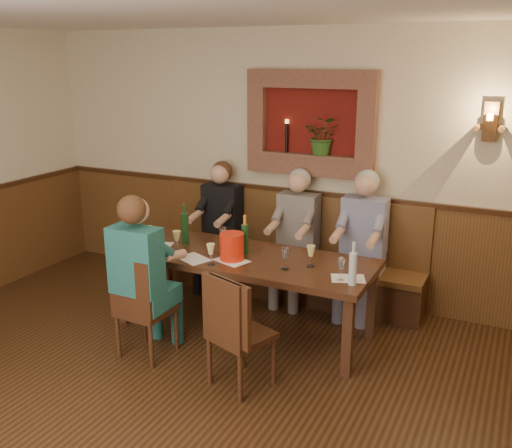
{
  "coord_description": "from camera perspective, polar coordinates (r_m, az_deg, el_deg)",
  "views": [
    {
      "loc": [
        2.26,
        -2.54,
        2.5
      ],
      "look_at": [
        0.1,
        1.9,
        1.05
      ],
      "focal_mm": 40.0,
      "sensor_mm": 36.0,
      "label": 1
    }
  ],
  "objects": [
    {
      "name": "wall_sconce",
      "position": [
        5.51,
        22.38,
        9.36
      ],
      "size": [
        0.25,
        0.2,
        0.35
      ],
      "color": "#553318",
      "rests_on": "ground"
    },
    {
      "name": "water_bottle",
      "position": [
        4.59,
        9.67,
        -4.33
      ],
      "size": [
        0.07,
        0.07,
        0.36
      ],
      "rotation": [
        0.0,
        0.0,
        0.15
      ],
      "color": "silver",
      "rests_on": "dining_table"
    },
    {
      "name": "wine_glass_7",
      "position": [
        4.87,
        2.95,
        -3.5
      ],
      "size": [
        0.08,
        0.08,
        0.19
      ],
      "primitive_type": null,
      "color": "white",
      "rests_on": "dining_table"
    },
    {
      "name": "wall_niche",
      "position": [
        5.88,
        5.77,
        9.52
      ],
      "size": [
        1.36,
        0.3,
        1.06
      ],
      "color": "#5E120D",
      "rests_on": "ground"
    },
    {
      "name": "ground_plane",
      "position": [
        4.22,
        -13.48,
        -20.51
      ],
      "size": [
        6.0,
        6.0,
        0.0
      ],
      "primitive_type": "plane",
      "color": "black",
      "rests_on": "ground"
    },
    {
      "name": "person_bench_left",
      "position": [
        6.32,
        -3.75,
        -1.29
      ],
      "size": [
        0.42,
        0.51,
        1.42
      ],
      "color": "black",
      "rests_on": "ground"
    },
    {
      "name": "chair_near_right",
      "position": [
        4.57,
        -1.65,
        -12.79
      ],
      "size": [
        0.54,
        0.54,
        0.95
      ],
      "rotation": [
        0.0,
        0.0,
        -0.35
      ],
      "color": "#341A0F",
      "rests_on": "ground"
    },
    {
      "name": "wine_glass_2",
      "position": [
        5.45,
        -3.32,
        -1.31
      ],
      "size": [
        0.08,
        0.08,
        0.19
      ],
      "primitive_type": null,
      "color": "white",
      "rests_on": "dining_table"
    },
    {
      "name": "wainscoting",
      "position": [
        3.9,
        -14.06,
        -13.56
      ],
      "size": [
        6.02,
        6.02,
        1.15
      ],
      "color": "#553318",
      "rests_on": "ground"
    },
    {
      "name": "bench",
      "position": [
        6.18,
        2.79,
        -4.21
      ],
      "size": [
        3.0,
        0.45,
        1.11
      ],
      "color": "#381E0F",
      "rests_on": "ground"
    },
    {
      "name": "room_shell",
      "position": [
        3.45,
        -15.55,
        5.57
      ],
      "size": [
        6.04,
        6.04,
        2.82
      ],
      "color": "#C3B693",
      "rests_on": "ground"
    },
    {
      "name": "tasting_sheet_b",
      "position": [
        5.11,
        -2.46,
        -3.66
      ],
      "size": [
        0.35,
        0.3,
        0.0
      ],
      "primitive_type": "cube",
      "rotation": [
        0.0,
        0.0,
        -0.33
      ],
      "color": "white",
      "rests_on": "dining_table"
    },
    {
      "name": "tasting_sheet_c",
      "position": [
        4.76,
        9.19,
        -5.39
      ],
      "size": [
        0.32,
        0.28,
        0.0
      ],
      "primitive_type": "cube",
      "rotation": [
        0.0,
        0.0,
        0.37
      ],
      "color": "white",
      "rests_on": "dining_table"
    },
    {
      "name": "person_chair_front",
      "position": [
        4.95,
        -11.06,
        -6.5
      ],
      "size": [
        0.43,
        0.53,
        1.45
      ],
      "color": "#174152",
      "rests_on": "ground"
    },
    {
      "name": "dining_table",
      "position": [
        5.26,
        -1.22,
        -3.93
      ],
      "size": [
        2.4,
        0.9,
        0.75
      ],
      "color": "#341A0F",
      "rests_on": "ground"
    },
    {
      "name": "wine_bottle_green_b",
      "position": [
        5.56,
        -7.11,
        -0.35
      ],
      "size": [
        0.09,
        0.09,
        0.39
      ],
      "rotation": [
        0.0,
        0.0,
        -0.3
      ],
      "color": "#19471E",
      "rests_on": "dining_table"
    },
    {
      "name": "wine_glass_0",
      "position": [
        5.06,
        -2.02,
        -2.71
      ],
      "size": [
        0.08,
        0.08,
        0.19
      ],
      "primitive_type": null,
      "color": "#F2F391",
      "rests_on": "dining_table"
    },
    {
      "name": "chair_near_left",
      "position": [
        5.07,
        -10.98,
        -10.01
      ],
      "size": [
        0.43,
        0.43,
        0.93
      ],
      "rotation": [
        0.0,
        0.0,
        -0.04
      ],
      "color": "#341A0F",
      "rests_on": "ground"
    },
    {
      "name": "tasting_sheet_a",
      "position": [
        5.6,
        -9.64,
        -2.06
      ],
      "size": [
        0.29,
        0.25,
        0.0
      ],
      "primitive_type": "cube",
      "rotation": [
        0.0,
        0.0,
        0.31
      ],
      "color": "white",
      "rests_on": "dining_table"
    },
    {
      "name": "wine_bottle_green_a",
      "position": [
        5.24,
        -1.12,
        -1.42
      ],
      "size": [
        0.08,
        0.08,
        0.37
      ],
      "rotation": [
        0.0,
        0.0,
        0.21
      ],
      "color": "#19471E",
      "rests_on": "dining_table"
    },
    {
      "name": "wine_glass_5",
      "position": [
        5.58,
        -10.66,
        -1.15
      ],
      "size": [
        0.08,
        0.08,
        0.19
      ],
      "primitive_type": null,
      "color": "#F2F391",
      "rests_on": "dining_table"
    },
    {
      "name": "wine_glass_1",
      "position": [
        4.95,
        5.5,
        -3.22
      ],
      "size": [
        0.08,
        0.08,
        0.19
      ],
      "primitive_type": null,
      "color": "#F2F391",
      "rests_on": "dining_table"
    },
    {
      "name": "person_bench_right",
      "position": [
        5.73,
        10.38,
        -3.22
      ],
      "size": [
        0.43,
        0.53,
        1.46
      ],
      "color": "navy",
      "rests_on": "ground"
    },
    {
      "name": "spittoon_bucket",
      "position": [
        5.09,
        -2.43,
        -2.27
      ],
      "size": [
        0.22,
        0.22,
        0.25
      ],
      "primitive_type": "cylinder",
      "rotation": [
        0.0,
        0.0,
        -0.02
      ],
      "color": "red",
      "rests_on": "dining_table"
    },
    {
      "name": "person_bench_mid",
      "position": [
        5.95,
        3.88,
        -2.47
      ],
      "size": [
        0.41,
        0.51,
        1.41
      ],
      "color": "#5C5654",
      "rests_on": "ground"
    },
    {
      "name": "wine_glass_6",
      "position": [
        4.68,
        8.48,
        -4.53
      ],
      "size": [
        0.08,
        0.08,
        0.19
      ],
      "primitive_type": null,
      "color": "white",
      "rests_on": "dining_table"
    },
    {
      "name": "wine_glass_3",
      "position": [
        4.99,
        -4.53,
        -3.04
      ],
      "size": [
        0.08,
        0.08,
        0.19
      ],
      "primitive_type": null,
      "color": "#F2F391",
      "rests_on": "dining_table"
    },
    {
      "name": "tasting_sheet_d",
      "position": [
        5.18,
        -6.26,
        -3.46
      ],
      "size": [
        0.36,
        0.31,
        0.0
      ],
      "primitive_type": "cube",
      "rotation": [
        0.0,
        0.0,
        -0.41
      ],
      "color": "white",
      "rests_on": "dining_table"
    },
    {
      "name": "wine_glass_4",
      "position": [
        5.38,
        -7.92,
        -1.68
      ],
      "size": [
        0.08,
        0.08,
        0.19
      ],
      "primitive_type": null,
      "color": "#F2F391",
      "rests_on": "dining_table"
    }
  ]
}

